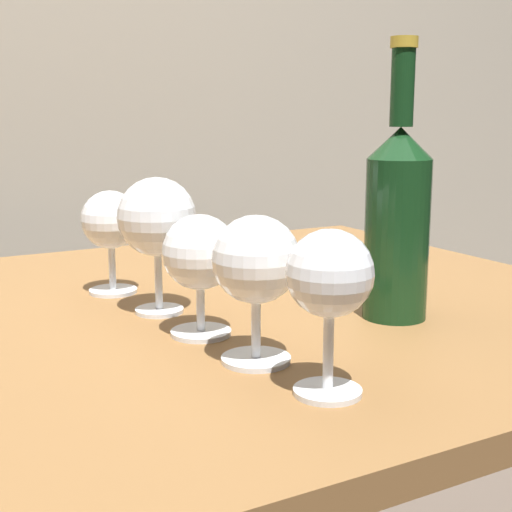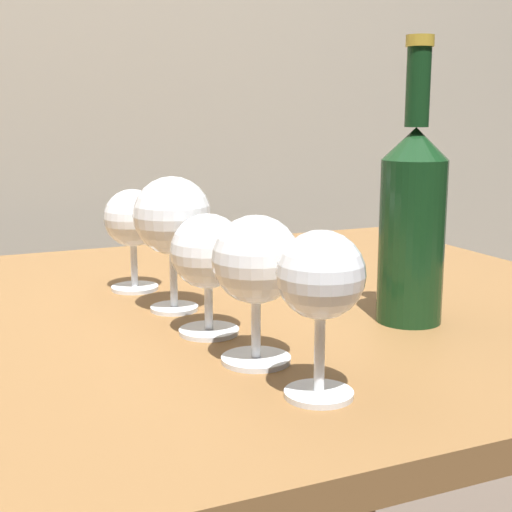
{
  "view_description": "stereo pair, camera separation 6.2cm",
  "coord_description": "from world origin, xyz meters",
  "px_view_note": "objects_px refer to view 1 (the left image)",
  "views": [
    {
      "loc": [
        -0.28,
        -0.78,
        0.94
      ],
      "look_at": [
        0.04,
        -0.2,
        0.81
      ],
      "focal_mm": 51.2,
      "sensor_mm": 36.0,
      "label": 1
    },
    {
      "loc": [
        -0.23,
        -0.81,
        0.94
      ],
      "look_at": [
        0.04,
        -0.2,
        0.81
      ],
      "focal_mm": 51.2,
      "sensor_mm": 36.0,
      "label": 2
    }
  ],
  "objects_px": {
    "wine_glass_pinot": "(200,256)",
    "wine_glass_rose": "(330,279)",
    "wine_glass_amber": "(110,222)",
    "wine_bottle": "(397,217)",
    "wine_glass_port": "(157,220)",
    "wine_glass_cabernet": "(256,264)"
  },
  "relations": [
    {
      "from": "wine_glass_rose",
      "to": "wine_glass_port",
      "type": "height_order",
      "value": "wine_glass_port"
    },
    {
      "from": "wine_glass_port",
      "to": "wine_glass_rose",
      "type": "bearing_deg",
      "value": -84.48
    },
    {
      "from": "wine_glass_rose",
      "to": "wine_glass_amber",
      "type": "height_order",
      "value": "wine_glass_rose"
    },
    {
      "from": "wine_glass_pinot",
      "to": "wine_glass_rose",
      "type": "bearing_deg",
      "value": -83.44
    },
    {
      "from": "wine_glass_cabernet",
      "to": "wine_glass_pinot",
      "type": "relative_size",
      "value": 1.09
    },
    {
      "from": "wine_glass_rose",
      "to": "wine_glass_port",
      "type": "distance_m",
      "value": 0.31
    },
    {
      "from": "wine_glass_port",
      "to": "wine_bottle",
      "type": "relative_size",
      "value": 0.51
    },
    {
      "from": "wine_glass_amber",
      "to": "wine_bottle",
      "type": "height_order",
      "value": "wine_bottle"
    },
    {
      "from": "wine_bottle",
      "to": "wine_glass_amber",
      "type": "bearing_deg",
      "value": 132.5
    },
    {
      "from": "wine_glass_rose",
      "to": "wine_glass_amber",
      "type": "xyz_separation_m",
      "value": [
        -0.05,
        0.42,
        -0.01
      ]
    },
    {
      "from": "wine_bottle",
      "to": "wine_glass_port",
      "type": "bearing_deg",
      "value": 146.72
    },
    {
      "from": "wine_glass_amber",
      "to": "wine_glass_cabernet",
      "type": "bearing_deg",
      "value": -84.11
    },
    {
      "from": "wine_glass_pinot",
      "to": "wine_glass_amber",
      "type": "xyz_separation_m",
      "value": [
        -0.02,
        0.22,
        0.01
      ]
    },
    {
      "from": "wine_glass_port",
      "to": "wine_bottle",
      "type": "xyz_separation_m",
      "value": [
        0.23,
        -0.15,
        0.01
      ]
    },
    {
      "from": "wine_glass_rose",
      "to": "wine_glass_pinot",
      "type": "relative_size",
      "value": 1.09
    },
    {
      "from": "wine_glass_port",
      "to": "wine_glass_amber",
      "type": "height_order",
      "value": "wine_glass_port"
    },
    {
      "from": "wine_glass_rose",
      "to": "wine_bottle",
      "type": "bearing_deg",
      "value": 37.69
    },
    {
      "from": "wine_glass_cabernet",
      "to": "wine_glass_amber",
      "type": "relative_size",
      "value": 1.05
    },
    {
      "from": "wine_glass_pinot",
      "to": "wine_glass_cabernet",
      "type": "bearing_deg",
      "value": -84.48
    },
    {
      "from": "wine_glass_cabernet",
      "to": "wine_bottle",
      "type": "xyz_separation_m",
      "value": [
        0.21,
        0.05,
        0.02
      ]
    },
    {
      "from": "wine_glass_cabernet",
      "to": "wine_bottle",
      "type": "bearing_deg",
      "value": 14.38
    },
    {
      "from": "wine_glass_cabernet",
      "to": "wine_glass_amber",
      "type": "xyz_separation_m",
      "value": [
        -0.03,
        0.32,
        -0.0
      ]
    }
  ]
}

